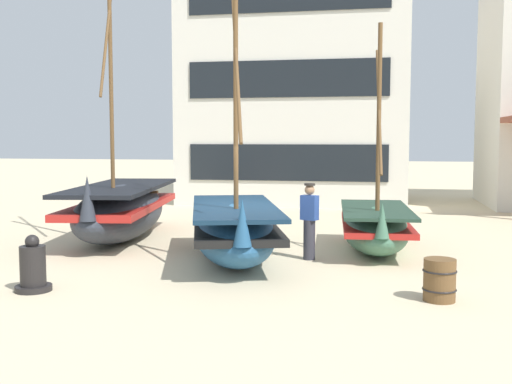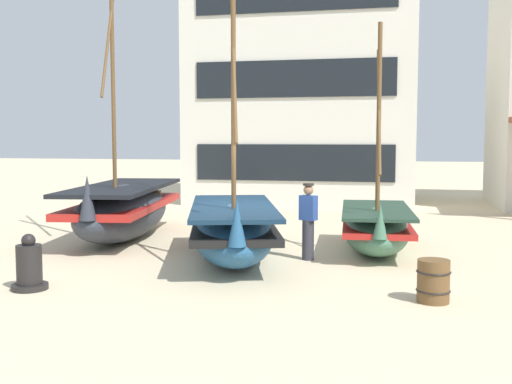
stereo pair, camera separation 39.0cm
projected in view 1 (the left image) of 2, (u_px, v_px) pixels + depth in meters
ground_plane at (248, 259)px, 13.62m from camera, size 120.00×120.00×0.00m
fishing_boat_near_left at (376, 227)px, 14.45m from camera, size 1.80×4.10×5.21m
fishing_boat_centre_large at (121, 209)px, 16.19m from camera, size 2.75×6.01×8.03m
fishing_boat_far_right at (234, 230)px, 13.36m from camera, size 3.05×5.25×6.43m
fisherman_by_hull at (309, 222)px, 13.47m from camera, size 0.42×0.34×1.68m
capstan_winch at (33, 269)px, 10.71m from camera, size 0.63×0.63×0.99m
wooden_barrel at (439, 280)px, 10.06m from camera, size 0.56×0.56×0.70m
harbor_building_main at (298, 86)px, 26.55m from camera, size 9.41×7.27×9.77m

